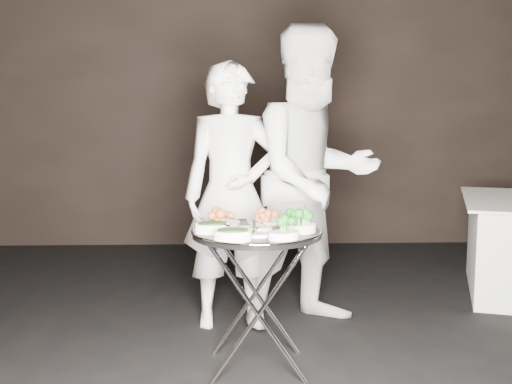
{
  "coord_description": "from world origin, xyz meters",
  "views": [
    {
      "loc": [
        -0.17,
        -2.92,
        1.44
      ],
      "look_at": [
        -0.05,
        0.56,
        0.95
      ],
      "focal_mm": 45.0,
      "sensor_mm": 36.0,
      "label": 1
    }
  ],
  "objects_px": {
    "serving_tray": "(257,233)",
    "waiter_left": "(232,195)",
    "waiter_right": "(314,177)",
    "tray_stand": "(257,294)"
  },
  "relations": [
    {
      "from": "waiter_right",
      "to": "tray_stand",
      "type": "bearing_deg",
      "value": -140.56
    },
    {
      "from": "serving_tray",
      "to": "waiter_right",
      "type": "xyz_separation_m",
      "value": [
        0.39,
        0.72,
        0.21
      ]
    },
    {
      "from": "tray_stand",
      "to": "waiter_right",
      "type": "relative_size",
      "value": 0.39
    },
    {
      "from": "waiter_right",
      "to": "serving_tray",
      "type": "bearing_deg",
      "value": -140.56
    },
    {
      "from": "tray_stand",
      "to": "waiter_left",
      "type": "bearing_deg",
      "value": 100.61
    },
    {
      "from": "tray_stand",
      "to": "serving_tray",
      "type": "relative_size",
      "value": 1.07
    },
    {
      "from": "serving_tray",
      "to": "waiter_right",
      "type": "distance_m",
      "value": 0.84
    },
    {
      "from": "serving_tray",
      "to": "tray_stand",
      "type": "bearing_deg",
      "value": 180.0
    },
    {
      "from": "serving_tray",
      "to": "waiter_left",
      "type": "xyz_separation_m",
      "value": [
        -0.14,
        0.73,
        0.09
      ]
    },
    {
      "from": "serving_tray",
      "to": "waiter_left",
      "type": "distance_m",
      "value": 0.75
    }
  ]
}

